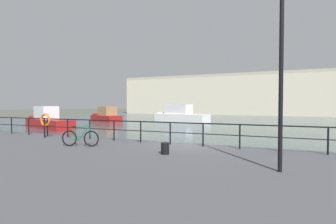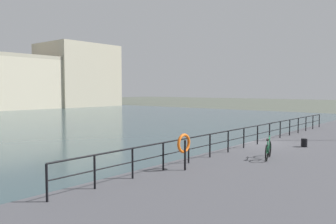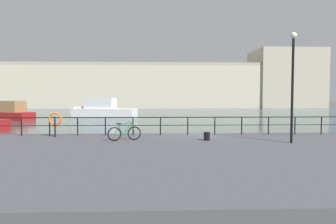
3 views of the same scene
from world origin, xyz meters
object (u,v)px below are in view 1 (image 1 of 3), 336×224
moored_small_launch (180,115)px  mooring_bollard (165,148)px  moored_blue_motorboat (48,120)px  moored_green_narrowboat (106,116)px  life_ring_stand (45,121)px  harbor_building (293,93)px  parked_bicycle (80,138)px  quay_lamp_post (281,51)px

moored_small_launch → mooring_bollard: (10.06, -28.05, -0.06)m
moored_blue_motorboat → mooring_bollard: (19.83, -11.94, 0.10)m
moored_green_narrowboat → life_ring_stand: bearing=142.4°
moored_green_narrowboat → moored_blue_motorboat: 11.70m
moored_small_launch → moored_blue_motorboat: bearing=73.3°
moored_blue_motorboat → moored_small_launch: bearing=-101.5°
life_ring_stand → moored_blue_motorboat: bearing=138.3°
harbor_building → moored_small_launch: harbor_building is taller
harbor_building → mooring_bollard: harbor_building is taller
moored_green_narrowboat → life_ring_stand: moored_green_narrowboat is taller
moored_green_narrowboat → parked_bicycle: size_ratio=3.69×
mooring_bollard → life_ring_stand: (-8.36, 1.72, 0.75)m
quay_lamp_post → moored_blue_motorboat: bearing=151.5°
harbor_building → mooring_bollard: bearing=-96.7°
parked_bicycle → quay_lamp_post: (8.34, -1.16, 3.01)m
moored_blue_motorboat → parked_bicycle: moored_blue_motorboat is taller
moored_blue_motorboat → life_ring_stand: moored_blue_motorboat is taller
mooring_bollard → life_ring_stand: life_ring_stand is taller
harbor_building → moored_small_launch: size_ratio=8.04×
moored_green_narrowboat → mooring_bollard: size_ratio=14.37×
harbor_building → moored_small_launch: (-17.23, -33.01, -4.39)m
life_ring_stand → quay_lamp_post: 12.93m
mooring_bollard → harbor_building: bearing=83.3°
quay_lamp_post → parked_bicycle: bearing=172.1°
moored_green_narrowboat → quay_lamp_post: size_ratio=1.16×
moored_green_narrowboat → life_ring_stand: 25.12m
moored_blue_motorboat → mooring_bollard: bearing=168.7°
harbor_building → quay_lamp_post: bearing=-92.9°
parked_bicycle → mooring_bollard: (4.31, -0.13, -0.17)m
harbor_building → life_ring_stand: harbor_building is taller
harbor_building → quay_lamp_post: (-3.13, -62.10, -1.27)m
moored_blue_motorboat → life_ring_stand: size_ratio=6.39×
quay_lamp_post → moored_green_narrowboat: bearing=135.0°
moored_small_launch → moored_blue_motorboat: 18.85m
moored_small_launch → quay_lamp_post: bearing=130.4°
moored_small_launch → life_ring_stand: bearing=108.2°
quay_lamp_post → moored_small_launch: bearing=115.9°
moored_small_launch → quay_lamp_post: quay_lamp_post is taller
moored_green_narrowboat → parked_bicycle: 28.61m
moored_green_narrowboat → moored_small_launch: bearing=-134.1°
moored_green_narrowboat → quay_lamp_post: 35.03m
moored_small_launch → parked_bicycle: 28.51m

